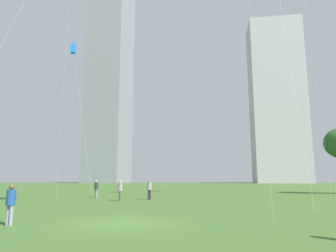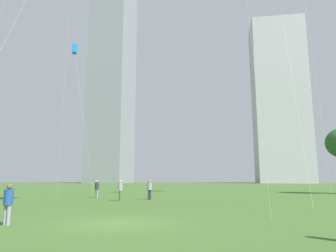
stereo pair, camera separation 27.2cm
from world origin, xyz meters
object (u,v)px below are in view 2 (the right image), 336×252
(person_standing_0, at_px, (120,189))
(distant_highrise_0, at_px, (279,100))
(distant_highrise_1, at_px, (113,77))
(person_standing_2, at_px, (150,188))
(kite_flying_4, at_px, (75,49))
(person_standing_3, at_px, (97,188))
(person_standing_1, at_px, (8,201))

(person_standing_0, relative_size, distant_highrise_0, 0.02)
(distant_highrise_0, bearing_deg, distant_highrise_1, -177.62)
(person_standing_0, distance_m, distant_highrise_1, 125.86)
(person_standing_2, height_order, distant_highrise_0, distant_highrise_0)
(person_standing_2, bearing_deg, kite_flying_4, 94.66)
(person_standing_2, bearing_deg, distant_highrise_1, 67.30)
(person_standing_3, xyz_separation_m, distant_highrise_0, (50.79, 103.82, 35.41))
(person_standing_0, relative_size, person_standing_1, 1.05)
(kite_flying_4, distance_m, distant_highrise_1, 101.83)
(person_standing_1, relative_size, distant_highrise_0, 0.02)
(person_standing_1, relative_size, person_standing_2, 0.93)
(kite_flying_4, bearing_deg, person_standing_0, -55.06)
(person_standing_0, height_order, person_standing_3, person_standing_0)
(person_standing_0, relative_size, kite_flying_4, 0.08)
(person_standing_3, bearing_deg, person_standing_0, 164.85)
(person_standing_0, distance_m, kite_flying_4, 28.38)
(person_standing_0, xyz_separation_m, distant_highrise_1, (-29.55, 111.94, 49.37))
(person_standing_2, bearing_deg, person_standing_3, 120.73)
(person_standing_1, distance_m, person_standing_2, 16.50)
(distant_highrise_1, bearing_deg, person_standing_2, -65.76)
(person_standing_0, bearing_deg, person_standing_3, -158.12)
(distant_highrise_0, bearing_deg, person_standing_0, -108.25)
(person_standing_2, distance_m, distant_highrise_1, 124.95)
(person_standing_2, xyz_separation_m, kite_flying_4, (-13.61, 14.33, 20.55))
(kite_flying_4, bearing_deg, person_standing_2, -46.48)
(person_standing_3, bearing_deg, distant_highrise_0, -81.63)
(person_standing_0, xyz_separation_m, person_standing_3, (-3.22, 3.79, -0.01))
(kite_flying_4, bearing_deg, distant_highrise_0, 57.32)
(person_standing_1, height_order, person_standing_2, person_standing_2)
(kite_flying_4, height_order, distant_highrise_0, distant_highrise_0)
(person_standing_2, relative_size, distant_highrise_1, 0.02)
(person_standing_1, relative_size, kite_flying_4, 0.08)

